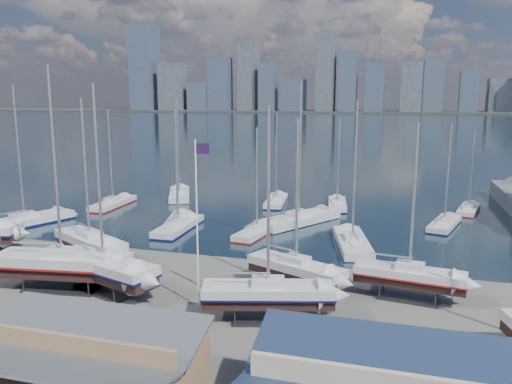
% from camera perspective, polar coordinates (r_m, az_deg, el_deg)
% --- Properties ---
extents(ground, '(1400.00, 1400.00, 0.00)m').
position_cam_1_polar(ground, '(42.31, -6.95, -11.54)').
color(ground, '#605E59').
rests_on(ground, ground).
extents(water, '(1400.00, 600.00, 0.40)m').
position_cam_1_polar(water, '(346.71, 13.62, 7.63)').
color(water, '#192C3A').
rests_on(water, ground).
extents(far_shore, '(1400.00, 80.00, 2.20)m').
position_cam_1_polar(far_shore, '(606.37, 14.80, 8.83)').
color(far_shore, '#2D332D').
rests_on(far_shore, ground).
extents(skyline, '(639.14, 43.80, 107.69)m').
position_cam_1_polar(skyline, '(600.65, 14.19, 12.47)').
color(skyline, '#475166').
rests_on(skyline, far_shore).
extents(shed_grey, '(12.60, 8.40, 4.17)m').
position_cam_1_polar(shed_grey, '(28.83, -20.23, -18.55)').
color(shed_grey, '#8C6B4C').
rests_on(shed_grey, ground).
extents(sailboat_cradle_1, '(11.92, 4.83, 18.51)m').
position_cam_1_polar(sailboat_cradle_1, '(45.43, -21.26, -7.68)').
color(sailboat_cradle_1, '#2D2D33').
rests_on(sailboat_cradle_1, ground).
extents(sailboat_cradle_2, '(9.90, 7.08, 15.97)m').
position_cam_1_polar(sailboat_cradle_2, '(51.56, -18.44, -5.51)').
color(sailboat_cradle_2, '#2D2D33').
rests_on(sailboat_cradle_2, ground).
extents(sailboat_cradle_3, '(11.02, 6.26, 17.09)m').
position_cam_1_polar(sailboat_cradle_3, '(43.79, -17.02, -8.20)').
color(sailboat_cradle_3, '#2D2D33').
rests_on(sailboat_cradle_3, ground).
extents(sailboat_cradle_4, '(8.93, 5.85, 14.34)m').
position_cam_1_polar(sailboat_cradle_4, '(42.07, 4.57, -8.73)').
color(sailboat_cradle_4, '#2D2D33').
rests_on(sailboat_cradle_4, ground).
extents(sailboat_cradle_5, '(9.90, 5.11, 15.45)m').
position_cam_1_polar(sailboat_cradle_5, '(36.73, 1.38, -11.55)').
color(sailboat_cradle_5, '#2D2D33').
rests_on(sailboat_cradle_5, ground).
extents(sailboat_cradle_6, '(8.92, 3.63, 14.15)m').
position_cam_1_polar(sailboat_cradle_6, '(42.19, 17.12, -9.15)').
color(sailboat_cradle_6, '#2D2D33').
rests_on(sailboat_cradle_6, ground).
extents(sailboat_moored_0, '(7.71, 12.81, 18.52)m').
position_cam_1_polar(sailboat_moored_0, '(70.10, -24.91, -3.26)').
color(sailboat_moored_0, black).
rests_on(sailboat_moored_0, water).
extents(sailboat_moored_1, '(3.24, 10.13, 14.98)m').
position_cam_1_polar(sailboat_moored_1, '(77.76, -16.03, -1.39)').
color(sailboat_moored_1, black).
rests_on(sailboat_moored_1, water).
extents(sailboat_moored_2, '(7.31, 11.42, 16.77)m').
position_cam_1_polar(sailboat_moored_2, '(82.41, -8.73, -0.43)').
color(sailboat_moored_2, black).
rests_on(sailboat_moored_2, water).
extents(sailboat_moored_3, '(3.14, 10.33, 15.34)m').
position_cam_1_polar(sailboat_moored_3, '(62.10, -8.84, -4.07)').
color(sailboat_moored_3, black).
rests_on(sailboat_moored_3, water).
extents(sailboat_moored_4, '(4.42, 8.62, 12.54)m').
position_cam_1_polar(sailboat_moored_4, '(65.69, -8.92, -3.25)').
color(sailboat_moored_4, black).
rests_on(sailboat_moored_4, water).
extents(sailboat_moored_5, '(3.85, 9.95, 14.49)m').
position_cam_1_polar(sailboat_moored_5, '(76.59, 2.31, -1.16)').
color(sailboat_moored_5, black).
rests_on(sailboat_moored_5, water).
extents(sailboat_moored_6, '(3.85, 9.16, 13.27)m').
position_cam_1_polar(sailboat_moored_6, '(59.37, 0.10, -4.63)').
color(sailboat_moored_6, black).
rests_on(sailboat_moored_6, water).
extents(sailboat_moored_7, '(9.59, 12.55, 18.98)m').
position_cam_1_polar(sailboat_moored_7, '(64.66, 4.93, -3.38)').
color(sailboat_moored_7, black).
rests_on(sailboat_moored_7, water).
extents(sailboat_moored_8, '(3.80, 9.41, 13.68)m').
position_cam_1_polar(sailboat_moored_8, '(75.25, 9.27, -1.51)').
color(sailboat_moored_8, black).
rests_on(sailboat_moored_8, water).
extents(sailboat_moored_9, '(5.46, 11.30, 16.44)m').
position_cam_1_polar(sailboat_moored_9, '(55.48, 10.94, -5.90)').
color(sailboat_moored_9, black).
rests_on(sailboat_moored_9, water).
extents(sailboat_moored_10, '(4.91, 9.38, 13.51)m').
position_cam_1_polar(sailboat_moored_10, '(67.02, 20.73, -3.56)').
color(sailboat_moored_10, black).
rests_on(sailboat_moored_10, water).
extents(sailboat_moored_11, '(4.18, 8.51, 12.26)m').
position_cam_1_polar(sailboat_moored_11, '(77.20, 23.11, -1.92)').
color(sailboat_moored_11, black).
rests_on(sailboat_moored_11, water).
extents(car_a, '(2.19, 4.43, 1.45)m').
position_cam_1_polar(car_a, '(36.49, -26.03, -15.09)').
color(car_a, gray).
rests_on(car_a, ground).
extents(car_b, '(4.58, 2.49, 1.43)m').
position_cam_1_polar(car_b, '(37.25, -21.61, -14.22)').
color(car_b, gray).
rests_on(car_b, ground).
extents(car_c, '(2.66, 5.38, 1.47)m').
position_cam_1_polar(car_c, '(36.22, -16.41, -14.59)').
color(car_c, gray).
rests_on(car_c, ground).
extents(car_d, '(2.93, 5.63, 1.56)m').
position_cam_1_polar(car_d, '(30.28, 1.35, -19.33)').
color(car_d, gray).
rests_on(car_d, ground).
extents(flagpole, '(1.14, 0.12, 12.98)m').
position_cam_1_polar(flagpole, '(37.60, -6.65, -2.31)').
color(flagpole, white).
rests_on(flagpole, ground).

